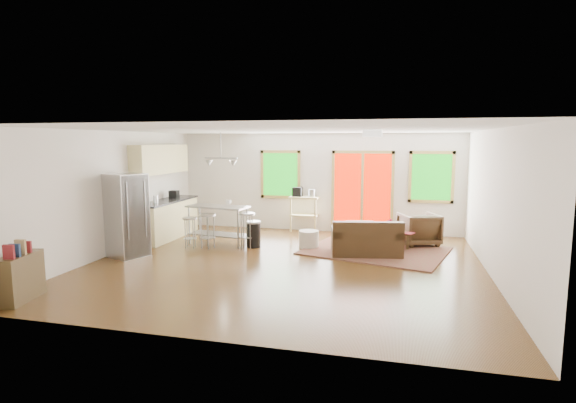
% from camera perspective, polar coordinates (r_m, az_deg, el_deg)
% --- Properties ---
extents(floor, '(7.50, 7.00, 0.02)m').
position_cam_1_polar(floor, '(8.83, -0.47, -8.05)').
color(floor, '#3A240F').
rests_on(floor, ground).
extents(ceiling, '(7.50, 7.00, 0.02)m').
position_cam_1_polar(ceiling, '(8.51, -0.49, 9.19)').
color(ceiling, white).
rests_on(ceiling, ground).
extents(back_wall, '(7.50, 0.02, 2.60)m').
position_cam_1_polar(back_wall, '(11.99, 3.71, 2.43)').
color(back_wall, silver).
rests_on(back_wall, ground).
extents(left_wall, '(0.02, 7.00, 2.60)m').
position_cam_1_polar(left_wall, '(10.18, -21.44, 1.02)').
color(left_wall, silver).
rests_on(left_wall, ground).
extents(right_wall, '(0.02, 7.00, 2.60)m').
position_cam_1_polar(right_wall, '(8.47, 24.99, -0.40)').
color(right_wall, silver).
rests_on(right_wall, ground).
extents(front_wall, '(7.50, 0.02, 2.60)m').
position_cam_1_polar(front_wall, '(5.29, -10.05, -4.20)').
color(front_wall, silver).
rests_on(front_wall, ground).
extents(window_left, '(1.10, 0.05, 1.30)m').
position_cam_1_polar(window_left, '(12.14, -0.98, 3.46)').
color(window_left, '#0D630E').
rests_on(window_left, back_wall).
extents(french_doors, '(1.60, 0.05, 2.10)m').
position_cam_1_polar(french_doors, '(11.80, 9.40, 1.29)').
color(french_doors, red).
rests_on(french_doors, back_wall).
extents(window_right, '(1.10, 0.05, 1.30)m').
position_cam_1_polar(window_right, '(11.76, 17.74, 2.97)').
color(window_right, '#0D630E').
rests_on(window_right, back_wall).
extents(rug, '(3.35, 2.89, 0.03)m').
position_cam_1_polar(rug, '(10.03, 11.00, -6.16)').
color(rug, '#536137').
rests_on(rug, floor).
extents(loveseat, '(1.56, 1.07, 0.77)m').
position_cam_1_polar(loveseat, '(9.58, 9.91, -4.99)').
color(loveseat, black).
rests_on(loveseat, floor).
extents(coffee_table, '(1.00, 0.67, 0.37)m').
position_cam_1_polar(coffee_table, '(10.36, 12.62, -4.01)').
color(coffee_table, '#3A2C16').
rests_on(coffee_table, floor).
extents(armchair, '(1.02, 0.99, 0.82)m').
position_cam_1_polar(armchair, '(10.77, 16.28, -3.21)').
color(armchair, black).
rests_on(armchair, floor).
extents(ottoman, '(0.77, 0.77, 0.45)m').
position_cam_1_polar(ottoman, '(10.96, 9.21, -3.82)').
color(ottoman, black).
rests_on(ottoman, floor).
extents(pouf, '(0.52, 0.52, 0.39)m').
position_cam_1_polar(pouf, '(10.15, 2.65, -4.81)').
color(pouf, beige).
rests_on(pouf, floor).
extents(vase, '(0.21, 0.22, 0.30)m').
position_cam_1_polar(vase, '(10.10, 12.81, -3.23)').
color(vase, silver).
rests_on(vase, coffee_table).
extents(book, '(0.19, 0.10, 0.27)m').
position_cam_1_polar(book, '(10.05, 14.59, -3.21)').
color(book, maroon).
rests_on(book, coffee_table).
extents(cabinets, '(0.64, 2.24, 2.30)m').
position_cam_1_polar(cabinets, '(11.50, -15.35, 0.10)').
color(cabinets, '#D0C37E').
rests_on(cabinets, floor).
extents(refrigerator, '(0.89, 0.88, 1.73)m').
position_cam_1_polar(refrigerator, '(9.89, -19.81, -1.65)').
color(refrigerator, '#B7BABC').
rests_on(refrigerator, floor).
extents(island, '(1.50, 0.77, 0.90)m').
position_cam_1_polar(island, '(10.53, -8.90, -2.07)').
color(island, '#B7BABC').
rests_on(island, floor).
extents(cup, '(0.13, 0.11, 0.13)m').
position_cam_1_polar(cup, '(10.38, -7.57, 0.01)').
color(cup, white).
rests_on(cup, island).
extents(bar_stool_a, '(0.39, 0.39, 0.69)m').
position_cam_1_polar(bar_stool_a, '(10.32, -12.35, -2.97)').
color(bar_stool_a, '#B7BABC').
rests_on(bar_stool_a, floor).
extents(bar_stool_b, '(0.46, 0.46, 0.78)m').
position_cam_1_polar(bar_stool_b, '(10.20, -10.19, -2.67)').
color(bar_stool_b, '#B7BABC').
rests_on(bar_stool_b, floor).
extents(bar_stool_c, '(0.41, 0.41, 0.79)m').
position_cam_1_polar(bar_stool_c, '(10.14, -5.26, -2.58)').
color(bar_stool_c, '#B7BABC').
rests_on(bar_stool_c, floor).
extents(trash_can, '(0.35, 0.35, 0.60)m').
position_cam_1_polar(trash_can, '(10.22, -4.39, -4.13)').
color(trash_can, black).
rests_on(trash_can, floor).
extents(kitchen_cart, '(0.78, 0.51, 1.17)m').
position_cam_1_polar(kitchen_cart, '(11.95, 2.01, 0.03)').
color(kitchen_cart, '#D0C37E').
rests_on(kitchen_cart, floor).
extents(bookshelf, '(0.46, 0.84, 0.93)m').
position_cam_1_polar(bookshelf, '(7.91, -30.90, -8.19)').
color(bookshelf, '#3A2C16').
rests_on(bookshelf, floor).
extents(ceiling_flush, '(0.35, 0.35, 0.12)m').
position_cam_1_polar(ceiling_flush, '(8.85, 10.69, 8.48)').
color(ceiling_flush, white).
rests_on(ceiling_flush, ceiling).
extents(pendant_light, '(0.80, 0.18, 0.79)m').
position_cam_1_polar(pendant_light, '(10.55, -8.50, 4.92)').
color(pendant_light, gray).
rests_on(pendant_light, ceiling).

